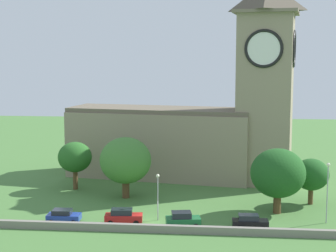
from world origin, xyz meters
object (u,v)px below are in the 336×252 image
at_px(tree_churchyard, 278,173).
at_px(tree_by_tower, 75,157).
at_px(tree_riverside_west, 311,175).
at_px(streetlamp_central, 328,183).
at_px(car_blue, 63,216).
at_px(car_black, 250,222).
at_px(tree_riverside_east, 126,161).
at_px(church, 200,119).
at_px(streetlamp_west_mid, 158,189).
at_px(car_red, 123,216).
at_px(car_green, 183,219).

bearing_deg(tree_churchyard, tree_by_tower, 161.36).
bearing_deg(tree_riverside_west, streetlamp_central, -86.17).
height_order(car_blue, tree_churchyard, tree_churchyard).
distance_m(car_black, tree_riverside_east, 22.14).
relative_size(car_black, tree_riverside_east, 0.48).
bearing_deg(church, streetlamp_west_mid, -100.35).
xyz_separation_m(church, tree_churchyard, (10.95, -19.36, -4.75)).
distance_m(car_red, tree_riverside_east, 13.31).
xyz_separation_m(streetlamp_west_mid, tree_by_tower, (-14.68, 14.73, 0.98)).
xyz_separation_m(car_red, tree_riverside_east, (-1.86, 12.36, 4.57)).
relative_size(car_blue, tree_by_tower, 0.56).
height_order(car_blue, tree_riverside_east, tree_riverside_east).
distance_m(church, tree_riverside_east, 17.63).
xyz_separation_m(church, tree_riverside_west, (16.07, -14.45, -5.91)).
distance_m(car_black, tree_by_tower, 31.53).
xyz_separation_m(streetlamp_west_mid, tree_riverside_east, (-5.96, 10.44, 1.47)).
xyz_separation_m(church, streetlamp_west_mid, (-4.38, -23.97, -6.06)).
distance_m(church, streetlamp_central, 28.88).
height_order(church, streetlamp_west_mid, church).
distance_m(streetlamp_west_mid, tree_riverside_west, 22.55).
xyz_separation_m(church, tree_by_tower, (-19.06, -9.24, -5.08)).
xyz_separation_m(car_black, tree_churchyard, (3.94, 7.12, 4.47)).
relative_size(streetlamp_central, tree_by_tower, 1.02).
xyz_separation_m(car_green, streetlamp_central, (17.69, 3.46, 4.06)).
distance_m(car_red, car_green, 7.45).
height_order(car_blue, tree_by_tower, tree_by_tower).
distance_m(church, car_green, 28.07).
xyz_separation_m(car_green, tree_by_tower, (-18.01, 17.27, 4.08)).
height_order(car_red, tree_riverside_east, tree_riverside_east).
relative_size(church, car_black, 9.04).
height_order(car_black, tree_churchyard, tree_churchyard).
distance_m(car_green, tree_churchyard, 14.65).
bearing_deg(car_blue, tree_riverside_east, 65.56).
distance_m(streetlamp_west_mid, tree_by_tower, 20.82).
bearing_deg(car_red, car_blue, -178.94).
height_order(car_red, streetlamp_central, streetlamp_central).
relative_size(church, tree_riverside_east, 4.37).
bearing_deg(car_blue, church, 58.39).
height_order(car_blue, streetlamp_central, streetlamp_central).
bearing_deg(church, tree_by_tower, -154.14).
xyz_separation_m(car_black, streetlamp_central, (9.63, 3.43, 4.12)).
relative_size(tree_riverside_east, tree_riverside_west, 1.38).
distance_m(car_blue, car_red, 7.54).
bearing_deg(tree_riverside_west, tree_riverside_east, 178.00).
xyz_separation_m(car_green, streetlamp_west_mid, (-3.33, 2.55, 3.10)).
relative_size(car_red, tree_by_tower, 0.64).
relative_size(car_blue, streetlamp_central, 0.55).
relative_size(streetlamp_west_mid, tree_riverside_west, 0.92).
bearing_deg(streetlamp_central, church, 125.83).
relative_size(car_black, tree_by_tower, 0.58).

